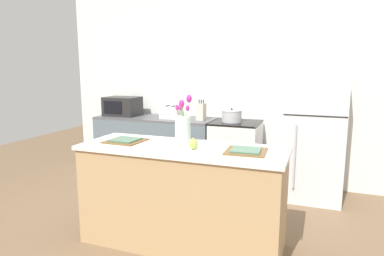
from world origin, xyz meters
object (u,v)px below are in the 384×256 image
pear_figurine (194,144)px  knife_block (201,112)px  plate_setting_right (246,151)px  cooking_pot (232,116)px  flower_vase (183,128)px  plate_setting_left (125,140)px  stove_range (236,155)px  toaster (171,112)px  microwave (122,106)px  refrigerator (314,129)px

pear_figurine → knife_block: bearing=107.1°
plate_setting_right → cooking_pot: size_ratio=1.31×
flower_vase → knife_block: (-0.36, 1.53, -0.06)m
plate_setting_left → flower_vase: bearing=7.5°
plate_setting_left → cooking_pot: (0.60, 1.58, 0.05)m
flower_vase → stove_range: bearing=85.6°
flower_vase → cooking_pot: bearing=87.7°
flower_vase → toaster: size_ratio=1.58×
pear_figurine → cooking_pot: cooking_pot is taller
pear_figurine → microwave: (-1.72, 1.66, 0.07)m
refrigerator → plate_setting_right: size_ratio=5.02×
plate_setting_left → microwave: (-1.03, 1.60, 0.11)m
stove_range → knife_block: size_ratio=3.29×
pear_figurine → plate_setting_left: pear_figurine is taller
plate_setting_left → knife_block: 1.61m
plate_setting_right → toaster: 2.09m
pear_figurine → toaster: toaster is taller
refrigerator → microwave: refrigerator is taller
pear_figurine → toaster: bearing=120.1°
plate_setting_right → knife_block: (-0.94, 1.60, 0.08)m
toaster → cooking_pot: cooking_pot is taller
flower_vase → microwave: flower_vase is taller
plate_setting_right → stove_range: bearing=106.0°
stove_range → plate_setting_left: (-0.66, -1.60, 0.47)m
refrigerator → microwave: (-2.64, -0.00, 0.17)m
pear_figurine → knife_block: 1.73m
flower_vase → cooking_pot: (0.06, 1.50, -0.09)m
refrigerator → microwave: 2.65m
plate_setting_right → toaster: toaster is taller
knife_block → flower_vase: bearing=-76.7°
plate_setting_right → toaster: bearing=131.1°
refrigerator → plate_setting_left: size_ratio=5.02×
toaster → microwave: bearing=177.6°
refrigerator → plate_setting_left: (-1.61, -1.60, 0.06)m
flower_vase → plate_setting_right: flower_vase is taller
flower_vase → plate_setting_left: size_ratio=1.31×
refrigerator → stove_range: bearing=-180.0°
stove_range → flower_vase: bearing=-94.4°
cooking_pot → microwave: (-1.63, 0.03, 0.06)m
pear_figurine → microwave: 2.39m
microwave → cooking_pot: bearing=-0.9°
flower_vase → pear_figurine: bearing=-41.3°
refrigerator → flower_vase: size_ratio=3.84×
stove_range → refrigerator: refrigerator is taller
stove_range → plate_setting_right: plate_setting_right is taller
cooking_pot → microwave: microwave is taller
cooking_pot → microwave: 1.64m
plate_setting_left → toaster: (-0.25, 1.57, 0.06)m
plate_setting_right → cooking_pot: (-0.52, 1.58, 0.05)m
knife_block → plate_setting_left: bearing=-96.5°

